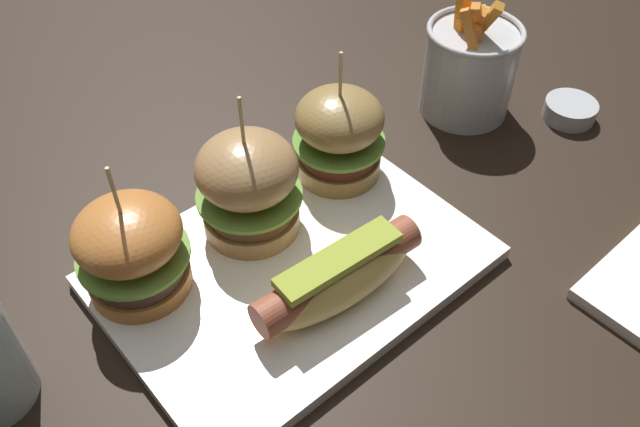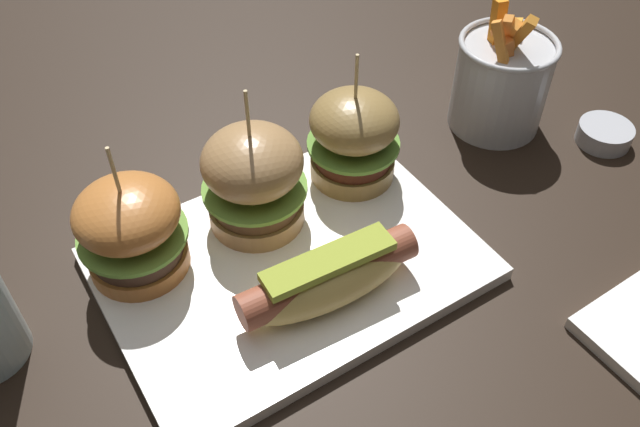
{
  "view_description": "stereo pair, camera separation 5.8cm",
  "coord_description": "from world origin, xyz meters",
  "views": [
    {
      "loc": [
        -0.23,
        -0.31,
        0.47
      ],
      "look_at": [
        0.03,
        0.0,
        0.05
      ],
      "focal_mm": 37.58,
      "sensor_mm": 36.0,
      "label": 1
    },
    {
      "loc": [
        -0.18,
        -0.34,
        0.47
      ],
      "look_at": [
        0.03,
        0.0,
        0.05
      ],
      "focal_mm": 37.58,
      "sensor_mm": 36.0,
      "label": 2
    }
  ],
  "objects": [
    {
      "name": "slider_right",
      "position": [
        0.11,
        0.06,
        0.06
      ],
      "size": [
        0.09,
        0.09,
        0.14
      ],
      "color": "olive",
      "rests_on": "platter_main"
    },
    {
      "name": "slider_left",
      "position": [
        -0.11,
        0.07,
        0.06
      ],
      "size": [
        0.09,
        0.09,
        0.13
      ],
      "color": "#B46B31",
      "rests_on": "platter_main"
    },
    {
      "name": "hot_dog",
      "position": [
        0.01,
        -0.05,
        0.04
      ],
      "size": [
        0.16,
        0.06,
        0.05
      ],
      "color": "#D4B35E",
      "rests_on": "platter_main"
    },
    {
      "name": "ground_plane",
      "position": [
        0.0,
        0.0,
        0.0
      ],
      "size": [
        3.0,
        3.0,
        0.0
      ],
      "primitive_type": "plane",
      "color": "black"
    },
    {
      "name": "platter_main",
      "position": [
        0.0,
        0.0,
        0.01
      ],
      "size": [
        0.32,
        0.23,
        0.01
      ],
      "primitive_type": "cube",
      "color": "white",
      "rests_on": "ground"
    },
    {
      "name": "sauce_ramekin",
      "position": [
        0.38,
        -0.03,
        0.01
      ],
      "size": [
        0.06,
        0.06,
        0.02
      ],
      "color": "#A8AAB2",
      "rests_on": "ground"
    },
    {
      "name": "fries_bucket",
      "position": [
        0.3,
        0.06,
        0.05
      ],
      "size": [
        0.1,
        0.1,
        0.14
      ],
      "color": "#B7BABF",
      "rests_on": "ground"
    },
    {
      "name": "slider_center",
      "position": [
        -0.0,
        0.06,
        0.06
      ],
      "size": [
        0.1,
        0.1,
        0.14
      ],
      "color": "#9F774B",
      "rests_on": "platter_main"
    }
  ]
}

